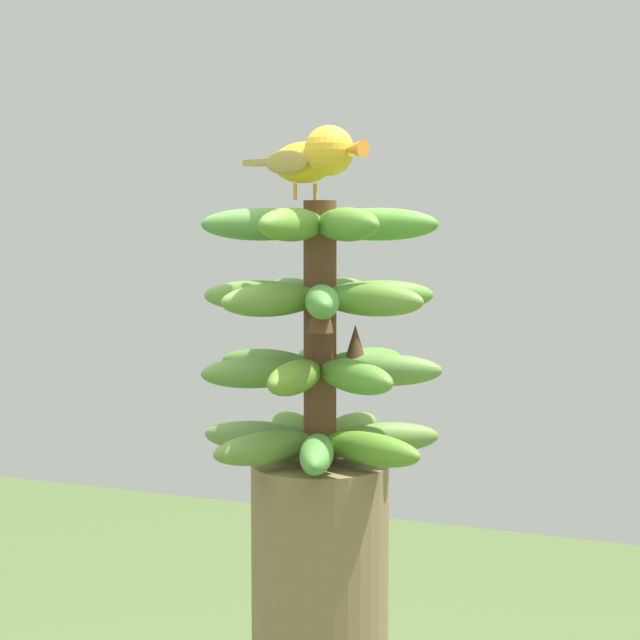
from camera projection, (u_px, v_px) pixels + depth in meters
The scene contains 2 objects.
banana_bunch at pixel (320, 333), 1.47m from camera, with size 0.33×0.33×0.35m.
perched_bird at pixel (315, 157), 1.41m from camera, with size 0.10×0.20×0.09m.
Camera 1 is at (-1.35, -0.55, 1.56)m, focal length 62.04 mm.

